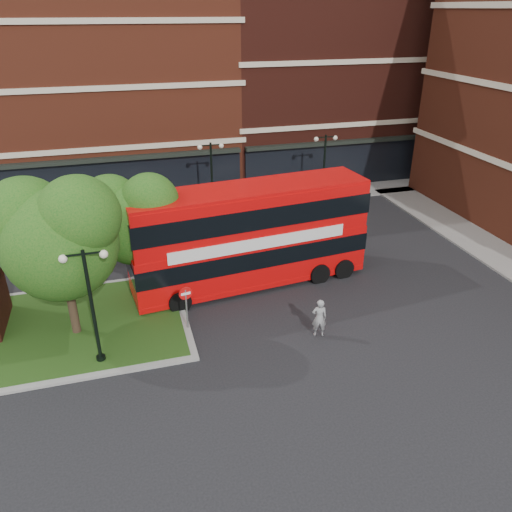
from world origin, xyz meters
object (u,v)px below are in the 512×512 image
object	(u,v)px
bus	(250,229)
woman	(319,318)
car_silver	(145,212)
car_white	(258,202)

from	to	relation	value
bus	woman	xyz separation A→B (m)	(1.61, -5.32, -2.08)
car_silver	car_white	bearing A→B (deg)	-88.50
woman	car_white	distance (m)	15.06
woman	car_white	bearing A→B (deg)	-82.52
woman	car_silver	xyz separation A→B (m)	(-6.10, 14.97, -0.16)
car_white	car_silver	bearing A→B (deg)	88.51
bus	woman	size ratio (longest dim) A/B	6.78
car_white	bus	bearing A→B (deg)	159.96
bus	car_white	distance (m)	10.44
bus	car_silver	world-z (taller)	bus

